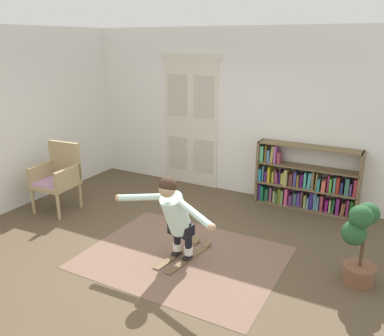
{
  "coord_description": "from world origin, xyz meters",
  "views": [
    {
      "loc": [
        2.54,
        -3.89,
        2.67
      ],
      "look_at": [
        0.14,
        0.54,
        1.05
      ],
      "focal_mm": 37.2,
      "sensor_mm": 36.0,
      "label": 1
    }
  ],
  "objects_px": {
    "potted_plant": "(360,241)",
    "skis_pair": "(184,255)",
    "bookshelf": "(304,183)",
    "person_skier": "(175,213)",
    "wicker_chair": "(58,175)"
  },
  "relations": [
    {
      "from": "potted_plant",
      "to": "skis_pair",
      "type": "height_order",
      "value": "potted_plant"
    },
    {
      "from": "bookshelf",
      "to": "person_skier",
      "type": "relative_size",
      "value": 1.12
    },
    {
      "from": "bookshelf",
      "to": "skis_pair",
      "type": "relative_size",
      "value": 1.79
    },
    {
      "from": "skis_pair",
      "to": "person_skier",
      "type": "xyz_separation_m",
      "value": [
        -0.02,
        -0.19,
        0.66
      ]
    },
    {
      "from": "bookshelf",
      "to": "person_skier",
      "type": "xyz_separation_m",
      "value": [
        -0.98,
        -2.51,
        0.26
      ]
    },
    {
      "from": "potted_plant",
      "to": "skis_pair",
      "type": "relative_size",
      "value": 1.05
    },
    {
      "from": "potted_plant",
      "to": "skis_pair",
      "type": "xyz_separation_m",
      "value": [
        -2.01,
        -0.44,
        -0.51
      ]
    },
    {
      "from": "skis_pair",
      "to": "person_skier",
      "type": "relative_size",
      "value": 0.62
    },
    {
      "from": "bookshelf",
      "to": "wicker_chair",
      "type": "height_order",
      "value": "wicker_chair"
    },
    {
      "from": "wicker_chair",
      "to": "person_skier",
      "type": "distance_m",
      "value": 2.59
    },
    {
      "from": "person_skier",
      "to": "skis_pair",
      "type": "bearing_deg",
      "value": 82.42
    },
    {
      "from": "skis_pair",
      "to": "person_skier",
      "type": "height_order",
      "value": "person_skier"
    },
    {
      "from": "bookshelf",
      "to": "potted_plant",
      "type": "relative_size",
      "value": 1.7
    },
    {
      "from": "bookshelf",
      "to": "wicker_chair",
      "type": "bearing_deg",
      "value": -150.8
    },
    {
      "from": "wicker_chair",
      "to": "potted_plant",
      "type": "distance_m",
      "value": 4.57
    }
  ]
}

